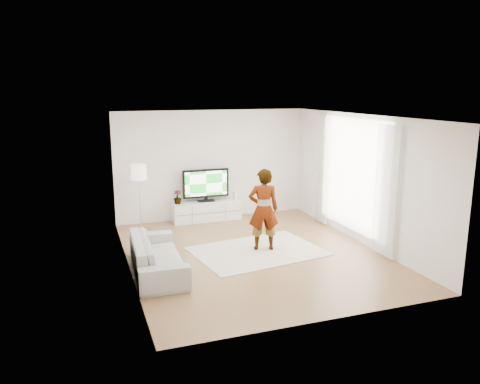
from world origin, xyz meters
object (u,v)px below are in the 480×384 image
object	(u,v)px
player	(263,209)
sofa	(157,255)
rug	(258,251)
floor_lamp	(139,175)
media_console	(207,211)
television	(206,184)

from	to	relation	value
player	sofa	xyz separation A→B (m)	(-2.31, -0.48, -0.55)
rug	floor_lamp	xyz separation A→B (m)	(-2.10, 2.21, 1.36)
media_console	player	distance (m)	2.71
sofa	television	bearing A→B (deg)	-27.38
player	sofa	world-z (taller)	player
media_console	player	world-z (taller)	player
television	floor_lamp	bearing A→B (deg)	-164.48
rug	sofa	bearing A→B (deg)	-169.53
player	floor_lamp	world-z (taller)	player
floor_lamp	sofa	bearing A→B (deg)	-91.15
sofa	floor_lamp	size ratio (longest dim) A/B	1.37
sofa	floor_lamp	xyz separation A→B (m)	(0.05, 2.61, 1.04)
rug	floor_lamp	size ratio (longest dim) A/B	1.60
player	television	bearing A→B (deg)	-62.96
television	floor_lamp	world-z (taller)	floor_lamp
floor_lamp	media_console	bearing A→B (deg)	14.67
rug	player	world-z (taller)	player
player	floor_lamp	bearing A→B (deg)	-27.67
television	sofa	distance (m)	3.62
media_console	sofa	size ratio (longest dim) A/B	0.79
media_console	rug	xyz separation A→B (m)	(0.37, -2.66, -0.24)
player	sofa	distance (m)	2.42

